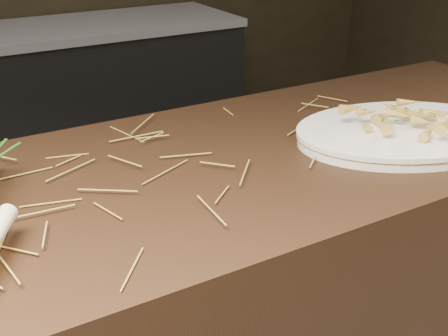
# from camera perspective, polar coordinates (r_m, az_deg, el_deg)

# --- Properties ---
(back_counter) EXTENTS (1.82, 0.62, 0.84)m
(back_counter) POSITION_cam_1_polar(r_m,az_deg,el_deg) (3.07, -15.61, 6.01)
(back_counter) COLOR black
(back_counter) RESTS_ON ground
(straw_bedding) EXTENTS (1.40, 0.60, 0.02)m
(straw_bedding) POSITION_cam_1_polar(r_m,az_deg,el_deg) (1.13, -7.27, -0.59)
(straw_bedding) COLOR olive
(straw_bedding) RESTS_ON main_counter
(serving_platter) EXTENTS (0.59, 0.47, 0.03)m
(serving_platter) POSITION_cam_1_polar(r_m,az_deg,el_deg) (1.37, 17.84, 3.26)
(serving_platter) COLOR white
(serving_platter) RESTS_ON main_counter
(roasted_veg_heap) EXTENTS (0.29, 0.25, 0.06)m
(roasted_veg_heap) POSITION_cam_1_polar(r_m,az_deg,el_deg) (1.35, 18.08, 4.91)
(roasted_veg_heap) COLOR #B78F37
(roasted_veg_heap) RESTS_ON serving_platter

